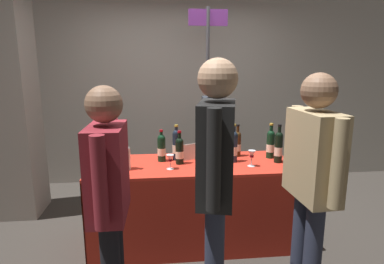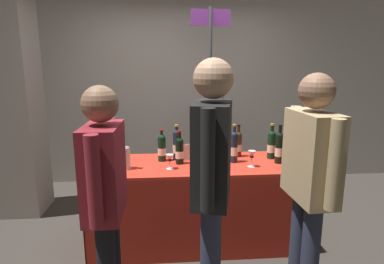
{
  "view_description": "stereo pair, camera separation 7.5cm",
  "coord_description": "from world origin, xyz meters",
  "px_view_note": "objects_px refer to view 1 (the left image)",
  "views": [
    {
      "loc": [
        -0.3,
        -2.87,
        1.71
      ],
      "look_at": [
        0.0,
        0.0,
        1.09
      ],
      "focal_mm": 30.15,
      "sensor_mm": 36.0,
      "label": 1
    },
    {
      "loc": [
        -0.23,
        -2.88,
        1.71
      ],
      "look_at": [
        0.0,
        0.0,
        1.09
      ],
      "focal_mm": 30.15,
      "sensor_mm": 36.0,
      "label": 2
    }
  ],
  "objects_px": {
    "flower_vase": "(125,155)",
    "vendor_presenter": "(213,132)",
    "featured_wine_bottle": "(176,144)",
    "concrete_pillar": "(6,73)",
    "wine_glass_near_taster": "(252,155)",
    "wine_glass_near_vendor": "(112,152)",
    "display_bottle_0": "(234,146)",
    "booth_signpost": "(207,85)",
    "wine_glass_mid": "(170,159)",
    "taster_foreground_right": "(216,171)",
    "tasting_table": "(192,188)"
  },
  "relations": [
    {
      "from": "flower_vase",
      "to": "vendor_presenter",
      "type": "distance_m",
      "value": 1.26
    },
    {
      "from": "featured_wine_bottle",
      "to": "concrete_pillar",
      "type": "bearing_deg",
      "value": 158.48
    },
    {
      "from": "wine_glass_near_taster",
      "to": "flower_vase",
      "type": "xyz_separation_m",
      "value": [
        -1.13,
        0.03,
        0.02
      ]
    },
    {
      "from": "wine_glass_near_vendor",
      "to": "display_bottle_0",
      "type": "bearing_deg",
      "value": -5.92
    },
    {
      "from": "featured_wine_bottle",
      "to": "vendor_presenter",
      "type": "bearing_deg",
      "value": 53.14
    },
    {
      "from": "concrete_pillar",
      "to": "display_bottle_0",
      "type": "bearing_deg",
      "value": -19.7
    },
    {
      "from": "concrete_pillar",
      "to": "booth_signpost",
      "type": "height_order",
      "value": "concrete_pillar"
    },
    {
      "from": "wine_glass_near_taster",
      "to": "booth_signpost",
      "type": "bearing_deg",
      "value": 99.12
    },
    {
      "from": "wine_glass_mid",
      "to": "vendor_presenter",
      "type": "relative_size",
      "value": 0.08
    },
    {
      "from": "flower_vase",
      "to": "taster_foreground_right",
      "type": "bearing_deg",
      "value": -53.8
    },
    {
      "from": "tasting_table",
      "to": "featured_wine_bottle",
      "type": "distance_m",
      "value": 0.44
    },
    {
      "from": "concrete_pillar",
      "to": "flower_vase",
      "type": "xyz_separation_m",
      "value": [
        1.32,
        -0.95,
        -0.68
      ]
    },
    {
      "from": "wine_glass_mid",
      "to": "vendor_presenter",
      "type": "height_order",
      "value": "vendor_presenter"
    },
    {
      "from": "display_bottle_0",
      "to": "booth_signpost",
      "type": "xyz_separation_m",
      "value": [
        -0.08,
        1.15,
        0.5
      ]
    },
    {
      "from": "concrete_pillar",
      "to": "taster_foreground_right",
      "type": "distance_m",
      "value": 2.75
    },
    {
      "from": "wine_glass_mid",
      "to": "booth_signpost",
      "type": "relative_size",
      "value": 0.06
    },
    {
      "from": "display_bottle_0",
      "to": "flower_vase",
      "type": "bearing_deg",
      "value": -173.04
    },
    {
      "from": "tasting_table",
      "to": "featured_wine_bottle",
      "type": "xyz_separation_m",
      "value": [
        -0.14,
        0.13,
        0.4
      ]
    },
    {
      "from": "concrete_pillar",
      "to": "wine_glass_mid",
      "type": "relative_size",
      "value": 24.4
    },
    {
      "from": "tasting_table",
      "to": "wine_glass_near_vendor",
      "type": "height_order",
      "value": "wine_glass_near_vendor"
    },
    {
      "from": "wine_glass_near_taster",
      "to": "concrete_pillar",
      "type": "bearing_deg",
      "value": 158.17
    },
    {
      "from": "display_bottle_0",
      "to": "concrete_pillar",
      "type": "bearing_deg",
      "value": 160.3
    },
    {
      "from": "concrete_pillar",
      "to": "wine_glass_mid",
      "type": "distance_m",
      "value": 2.11
    },
    {
      "from": "featured_wine_bottle",
      "to": "wine_glass_near_vendor",
      "type": "bearing_deg",
      "value": -179.29
    },
    {
      "from": "tasting_table",
      "to": "taster_foreground_right",
      "type": "height_order",
      "value": "taster_foreground_right"
    },
    {
      "from": "tasting_table",
      "to": "display_bottle_0",
      "type": "distance_m",
      "value": 0.56
    },
    {
      "from": "concrete_pillar",
      "to": "vendor_presenter",
      "type": "distance_m",
      "value": 2.35
    },
    {
      "from": "tasting_table",
      "to": "vendor_presenter",
      "type": "height_order",
      "value": "vendor_presenter"
    },
    {
      "from": "flower_vase",
      "to": "concrete_pillar",
      "type": "bearing_deg",
      "value": 144.2
    },
    {
      "from": "wine_glass_near_vendor",
      "to": "featured_wine_bottle",
      "type": "bearing_deg",
      "value": 0.71
    },
    {
      "from": "taster_foreground_right",
      "to": "booth_signpost",
      "type": "height_order",
      "value": "booth_signpost"
    },
    {
      "from": "wine_glass_near_taster",
      "to": "vendor_presenter",
      "type": "xyz_separation_m",
      "value": [
        -0.21,
        0.88,
        0.03
      ]
    },
    {
      "from": "tasting_table",
      "to": "display_bottle_0",
      "type": "bearing_deg",
      "value": 1.15
    },
    {
      "from": "concrete_pillar",
      "to": "tasting_table",
      "type": "bearing_deg",
      "value": -23.55
    },
    {
      "from": "booth_signpost",
      "to": "taster_foreground_right",
      "type": "bearing_deg",
      "value": -97.19
    },
    {
      "from": "wine_glass_near_vendor",
      "to": "flower_vase",
      "type": "height_order",
      "value": "flower_vase"
    },
    {
      "from": "display_bottle_0",
      "to": "wine_glass_near_vendor",
      "type": "relative_size",
      "value": 2.87
    },
    {
      "from": "tasting_table",
      "to": "taster_foreground_right",
      "type": "distance_m",
      "value": 1.12
    },
    {
      "from": "flower_vase",
      "to": "booth_signpost",
      "type": "xyz_separation_m",
      "value": [
        0.92,
        1.28,
        0.52
      ]
    },
    {
      "from": "wine_glass_near_vendor",
      "to": "booth_signpost",
      "type": "bearing_deg",
      "value": 44.27
    },
    {
      "from": "featured_wine_bottle",
      "to": "vendor_presenter",
      "type": "relative_size",
      "value": 0.22
    },
    {
      "from": "concrete_pillar",
      "to": "wine_glass_near_vendor",
      "type": "bearing_deg",
      "value": -31.14
    },
    {
      "from": "featured_wine_bottle",
      "to": "wine_glass_near_taster",
      "type": "xyz_separation_m",
      "value": [
        0.66,
        -0.28,
        -0.04
      ]
    },
    {
      "from": "taster_foreground_right",
      "to": "booth_signpost",
      "type": "xyz_separation_m",
      "value": [
        0.27,
        2.16,
        0.39
      ]
    },
    {
      "from": "featured_wine_bottle",
      "to": "wine_glass_near_taster",
      "type": "height_order",
      "value": "featured_wine_bottle"
    },
    {
      "from": "featured_wine_bottle",
      "to": "taster_foreground_right",
      "type": "height_order",
      "value": "taster_foreground_right"
    },
    {
      "from": "wine_glass_near_vendor",
      "to": "wine_glass_mid",
      "type": "distance_m",
      "value": 0.6
    },
    {
      "from": "wine_glass_mid",
      "to": "wine_glass_near_taster",
      "type": "relative_size",
      "value": 0.88
    },
    {
      "from": "display_bottle_0",
      "to": "vendor_presenter",
      "type": "relative_size",
      "value": 0.23
    },
    {
      "from": "display_bottle_0",
      "to": "wine_glass_near_taster",
      "type": "relative_size",
      "value": 2.44
    }
  ]
}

